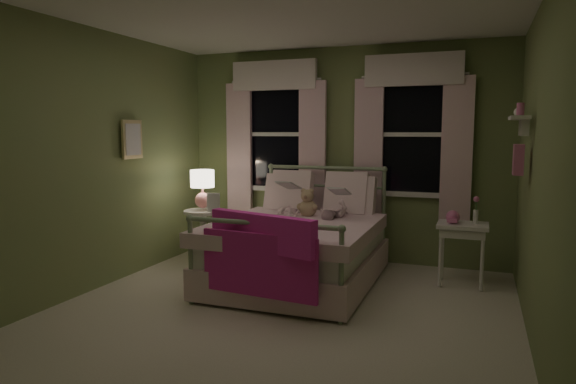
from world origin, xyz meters
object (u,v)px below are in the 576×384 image
at_px(child_left, 289,187).
at_px(child_right, 336,191).
at_px(table_lamp, 202,185).
at_px(nightstand_right, 462,233).
at_px(nightstand_left, 203,229).
at_px(teddy_bear, 308,205).
at_px(bed, 300,246).

bearing_deg(child_left, child_right, 155.23).
height_order(table_lamp, nightstand_right, table_lamp).
bearing_deg(nightstand_left, table_lamp, 0.00).
distance_m(teddy_bear, table_lamp, 1.35).
relative_size(child_left, nightstand_right, 1.20).
xyz_separation_m(bed, child_left, (-0.28, 0.42, 0.57)).
relative_size(bed, table_lamp, 4.45).
relative_size(bed, teddy_bear, 6.40).
xyz_separation_m(bed, nightstand_left, (-1.34, 0.32, 0.03)).
bearing_deg(nightstand_left, bed, -13.53).
relative_size(bed, child_right, 2.81).
bearing_deg(nightstand_right, table_lamp, -176.98).
bearing_deg(bed, nightstand_right, 16.56).
xyz_separation_m(child_right, table_lamp, (-1.62, -0.10, 0.02)).
bearing_deg(bed, child_right, 56.40).
xyz_separation_m(child_left, nightstand_left, (-1.06, -0.10, -0.53)).
bearing_deg(teddy_bear, table_lamp, 177.49).
bearing_deg(child_left, nightstand_right, 156.91).
relative_size(bed, nightstand_right, 3.18).
distance_m(bed, nightstand_left, 1.37).
distance_m(nightstand_left, table_lamp, 0.54).
relative_size(bed, child_left, 2.65).
relative_size(child_left, nightstand_left, 1.18).
xyz_separation_m(nightstand_left, table_lamp, (0.00, 0.00, 0.54)).
bearing_deg(bed, teddy_bear, 90.00).
relative_size(child_right, nightstand_right, 1.13).
bearing_deg(nightstand_right, child_right, -177.60).
height_order(teddy_bear, nightstand_right, teddy_bear).
bearing_deg(nightstand_right, teddy_bear, -172.40).
relative_size(child_right, nightstand_left, 1.11).
height_order(child_right, teddy_bear, child_right).
height_order(bed, table_lamp, bed).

